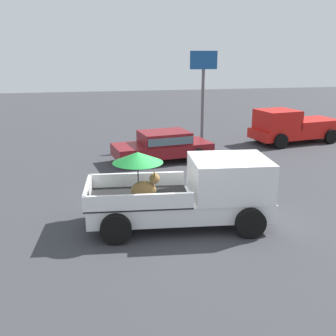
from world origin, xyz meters
name	(u,v)px	position (x,y,z in m)	size (l,w,h in m)	color
ground_plane	(179,224)	(0.00, 0.00, 0.00)	(80.00, 80.00, 0.00)	#38383D
pickup_truck_main	(195,192)	(0.42, -0.05, 0.97)	(5.21, 2.66, 2.19)	black
pickup_truck_red	(292,126)	(8.33, 9.06, 0.87)	(5.03, 2.78, 1.80)	black
parked_sedan_near	(163,145)	(0.87, 6.79, 0.74)	(4.52, 2.47, 1.33)	black
motel_sign	(203,79)	(3.57, 9.84, 3.36)	(1.40, 0.16, 4.75)	#59595B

